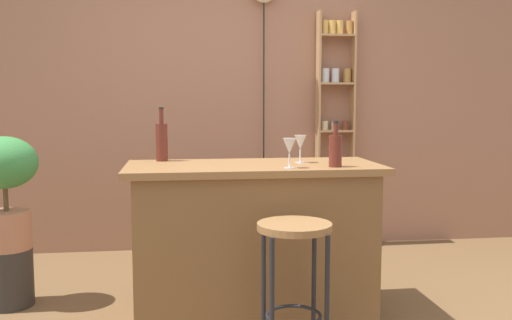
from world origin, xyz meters
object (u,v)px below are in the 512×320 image
at_px(bottle_vinegar, 335,150).
at_px(wine_glass_center, 289,147).
at_px(spice_shelf, 335,135).
at_px(bottle_wine_red, 162,141).
at_px(plant_stool, 9,277).
at_px(potted_plant, 5,183).
at_px(wine_glass_left, 300,143).
at_px(bar_stool, 294,257).

xyz_separation_m(bottle_vinegar, wine_glass_center, (-0.26, -0.02, 0.02)).
xyz_separation_m(spice_shelf, bottle_wine_red, (-1.44, -1.27, 0.06)).
distance_m(bottle_vinegar, wine_glass_center, 0.27).
distance_m(plant_stool, bottle_wine_red, 1.28).
distance_m(potted_plant, wine_glass_left, 1.81).
relative_size(plant_stool, potted_plant, 0.52).
bearing_deg(plant_stool, wine_glass_center, -19.26).
bearing_deg(plant_stool, potted_plant, 0.00).
relative_size(plant_stool, wine_glass_left, 2.21).
distance_m(bar_stool, spice_shelf, 2.30).
relative_size(plant_stool, bottle_vinegar, 1.41).
height_order(plant_stool, bottle_vinegar, bottle_vinegar).
height_order(spice_shelf, plant_stool, spice_shelf).
bearing_deg(plant_stool, bottle_vinegar, -16.15).
distance_m(spice_shelf, potted_plant, 2.67).
bearing_deg(bottle_vinegar, spice_shelf, 74.45).
bearing_deg(bottle_wine_red, spice_shelf, 41.43).
bearing_deg(plant_stool, bar_stool, -30.60).
bearing_deg(potted_plant, plant_stool, 0.00).
xyz_separation_m(wine_glass_left, wine_glass_center, (-0.12, -0.26, 0.00)).
bearing_deg(bar_stool, plant_stool, 149.40).
bearing_deg(spice_shelf, wine_glass_center, -113.13).
relative_size(potted_plant, bottle_wine_red, 2.13).
xyz_separation_m(potted_plant, bottle_wine_red, (0.95, -0.11, 0.26)).
height_order(plant_stool, wine_glass_left, wine_glass_left).
xyz_separation_m(bottle_vinegar, bottle_wine_red, (-0.96, 0.44, 0.03)).
xyz_separation_m(potted_plant, wine_glass_center, (1.65, -0.58, 0.25)).
height_order(potted_plant, bottle_wine_red, bottle_wine_red).
bearing_deg(bottle_wine_red, wine_glass_left, -14.13).
bearing_deg(bottle_vinegar, plant_stool, 163.85).
bearing_deg(wine_glass_left, wine_glass_center, -114.18).
xyz_separation_m(bottle_vinegar, wine_glass_left, (-0.15, 0.24, 0.02)).
height_order(bottle_vinegar, wine_glass_center, bottle_vinegar).
bearing_deg(bottle_wine_red, bar_stool, -51.95).
bearing_deg(potted_plant, bar_stool, -30.60).
height_order(plant_stool, bottle_wine_red, bottle_wine_red).
relative_size(potted_plant, wine_glass_center, 4.25).
relative_size(bar_stool, plant_stool, 1.89).
xyz_separation_m(spice_shelf, bottle_vinegar, (-0.48, -1.71, 0.03)).
relative_size(spice_shelf, wine_glass_center, 12.34).
relative_size(spice_shelf, plant_stool, 5.59).
xyz_separation_m(plant_stool, bottle_wine_red, (0.95, -0.11, 0.85)).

